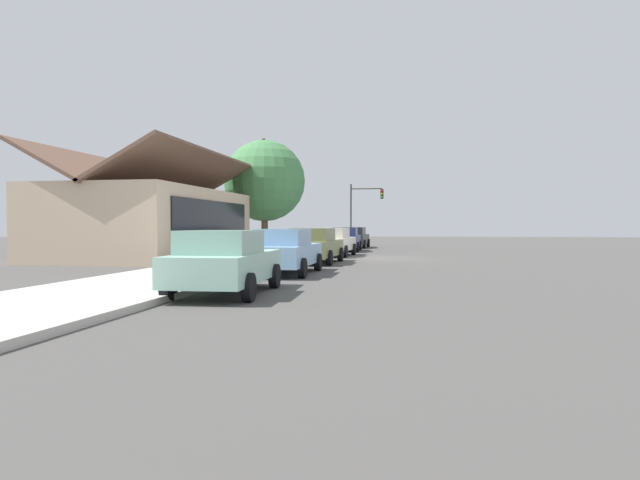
# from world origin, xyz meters

# --- Properties ---
(ground_plane) EXTENTS (120.00, 120.00, 0.00)m
(ground_plane) POSITION_xyz_m (0.00, 0.00, 0.00)
(ground_plane) COLOR #4C4947
(sidewalk_curb) EXTENTS (60.00, 4.20, 0.16)m
(sidewalk_curb) POSITION_xyz_m (0.00, 5.60, 0.08)
(sidewalk_curb) COLOR beige
(sidewalk_curb) RESTS_ON ground
(car_seafoam) EXTENTS (4.65, 2.24, 1.59)m
(car_seafoam) POSITION_xyz_m (-16.13, 2.74, 0.82)
(car_seafoam) COLOR #9ED1BC
(car_seafoam) RESTS_ON ground
(car_skyblue) EXTENTS (4.87, 1.99, 1.59)m
(car_skyblue) POSITION_xyz_m (-10.23, 2.61, 0.82)
(car_skyblue) COLOR #8CB7E0
(car_skyblue) RESTS_ON ground
(car_olive) EXTENTS (4.88, 2.16, 1.59)m
(car_olive) POSITION_xyz_m (-4.41, 2.65, 0.82)
(car_olive) COLOR olive
(car_olive) RESTS_ON ground
(car_ivory) EXTENTS (4.71, 2.07, 1.59)m
(car_ivory) POSITION_xyz_m (1.57, 2.65, 0.81)
(car_ivory) COLOR silver
(car_ivory) RESTS_ON ground
(car_navy) EXTENTS (4.91, 2.16, 1.59)m
(car_navy) POSITION_xyz_m (7.73, 2.82, 0.82)
(car_navy) COLOR navy
(car_navy) RESTS_ON ground
(car_charcoal) EXTENTS (4.79, 2.05, 1.59)m
(car_charcoal) POSITION_xyz_m (13.63, 2.85, 0.82)
(car_charcoal) COLOR #2D3035
(car_charcoal) RESTS_ON ground
(storefront_building) EXTENTS (13.35, 7.21, 5.57)m
(storefront_building) POSITION_xyz_m (-1.60, 11.98, 1.95)
(storefront_building) COLOR #CCB293
(storefront_building) RESTS_ON ground
(shade_tree) EXTENTS (5.49, 5.49, 7.48)m
(shade_tree) POSITION_xyz_m (7.36, 8.28, 4.73)
(shade_tree) COLOR brown
(shade_tree) RESTS_ON ground
(traffic_light_main) EXTENTS (0.37, 2.79, 5.20)m
(traffic_light_main) POSITION_xyz_m (17.48, 2.54, 3.49)
(traffic_light_main) COLOR #383833
(traffic_light_main) RESTS_ON ground
(utility_pole_wooden) EXTENTS (1.80, 0.24, 7.50)m
(utility_pole_wooden) POSITION_xyz_m (6.86, 8.20, 3.93)
(utility_pole_wooden) COLOR brown
(utility_pole_wooden) RESTS_ON ground
(fire_hydrant_red) EXTENTS (0.22, 0.22, 0.71)m
(fire_hydrant_red) POSITION_xyz_m (7.27, 4.20, 0.50)
(fire_hydrant_red) COLOR red
(fire_hydrant_red) RESTS_ON sidewalk_curb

